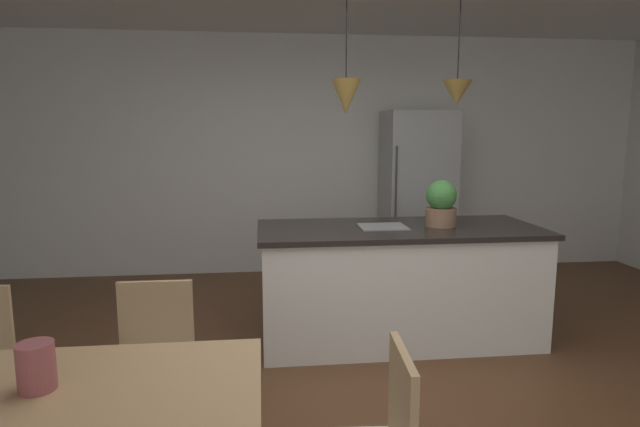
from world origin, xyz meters
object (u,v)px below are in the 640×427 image
(kitchen_island, at_px, (398,282))
(potted_plant_on_island, at_px, (441,203))
(refrigerator, at_px, (417,195))
(vase_on_dining_table, at_px, (36,367))
(chair_far_right, at_px, (153,365))

(kitchen_island, bearing_deg, potted_plant_on_island, 0.00)
(refrigerator, xyz_separation_m, vase_on_dining_table, (-2.52, -3.84, -0.10))
(chair_far_right, xyz_separation_m, vase_on_dining_table, (-0.23, -0.74, 0.35))
(kitchen_island, bearing_deg, refrigerator, 69.00)
(chair_far_right, relative_size, vase_on_dining_table, 5.11)
(chair_far_right, relative_size, refrigerator, 0.47)
(kitchen_island, distance_m, vase_on_dining_table, 2.80)
(kitchen_island, height_order, refrigerator, refrigerator)
(vase_on_dining_table, bearing_deg, refrigerator, 56.68)
(refrigerator, xyz_separation_m, potted_plant_on_island, (-0.35, -1.77, 0.15))
(refrigerator, relative_size, vase_on_dining_table, 10.87)
(kitchen_island, height_order, vase_on_dining_table, same)
(vase_on_dining_table, bearing_deg, potted_plant_on_island, 43.55)
(chair_far_right, bearing_deg, kitchen_island, 39.50)
(refrigerator, height_order, vase_on_dining_table, refrigerator)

